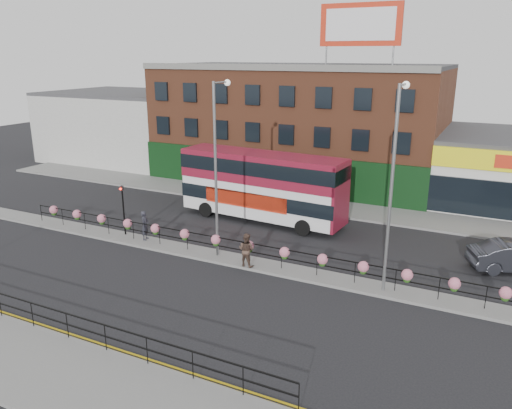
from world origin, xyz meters
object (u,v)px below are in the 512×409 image
at_px(lamp_column_west, 218,155).
at_px(lamp_column_east, 394,172).
at_px(pedestrian_a, 145,225).
at_px(double_decker_bus, 262,180).
at_px(pedestrian_b, 246,250).

distance_m(lamp_column_west, lamp_column_east, 9.55).
bearing_deg(lamp_column_west, pedestrian_a, -178.27).
height_order(double_decker_bus, lamp_column_west, lamp_column_west).
distance_m(double_decker_bus, lamp_column_east, 12.67).
bearing_deg(pedestrian_a, pedestrian_b, -111.58).
bearing_deg(lamp_column_east, lamp_column_west, 177.95).
distance_m(double_decker_bus, lamp_column_west, 7.38).
relative_size(pedestrian_a, lamp_column_west, 0.19).
bearing_deg(pedestrian_b, double_decker_bus, -66.70).
relative_size(double_decker_bus, lamp_column_west, 1.23).
distance_m(pedestrian_b, lamp_column_west, 5.39).
xyz_separation_m(double_decker_bus, lamp_column_west, (0.52, -6.74, 2.97)).
height_order(double_decker_bus, pedestrian_a, double_decker_bus).
relative_size(double_decker_bus, lamp_column_east, 1.21).
height_order(pedestrian_b, lamp_column_west, lamp_column_west).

